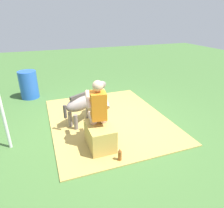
# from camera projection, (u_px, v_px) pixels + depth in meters

# --- Properties ---
(ground_plane) EXTENTS (24.00, 24.00, 0.00)m
(ground_plane) POSITION_uv_depth(u_px,v_px,m) (103.00, 125.00, 4.84)
(ground_plane) COLOR #426B33
(hay_patch) EXTENTS (3.45, 2.81, 0.02)m
(hay_patch) POSITION_uv_depth(u_px,v_px,m) (108.00, 119.00, 5.08)
(hay_patch) COLOR tan
(hay_patch) RESTS_ON ground
(hay_bale) EXTENTS (0.69, 0.47, 0.49)m
(hay_bale) POSITION_uv_depth(u_px,v_px,m) (100.00, 136.00, 3.93)
(hay_bale) COLOR tan
(hay_bale) RESTS_ON ground
(person_seated) EXTENTS (0.69, 0.47, 1.37)m
(person_seated) POSITION_uv_depth(u_px,v_px,m) (98.00, 109.00, 3.86)
(person_seated) COLOR #D8AD8C
(person_seated) RESTS_ON ground
(pony_standing) EXTENTS (0.83, 1.22, 0.91)m
(pony_standing) POSITION_uv_depth(u_px,v_px,m) (84.00, 102.00, 4.72)
(pony_standing) COLOR slate
(pony_standing) RESTS_ON ground
(soda_bottle) EXTENTS (0.07, 0.07, 0.27)m
(soda_bottle) POSITION_uv_depth(u_px,v_px,m) (120.00, 155.00, 3.59)
(soda_bottle) COLOR brown
(soda_bottle) RESTS_ON ground
(water_barrel) EXTENTS (0.54, 0.54, 0.85)m
(water_barrel) POSITION_uv_depth(u_px,v_px,m) (29.00, 85.00, 6.27)
(water_barrel) COLOR blue
(water_barrel) RESTS_ON ground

